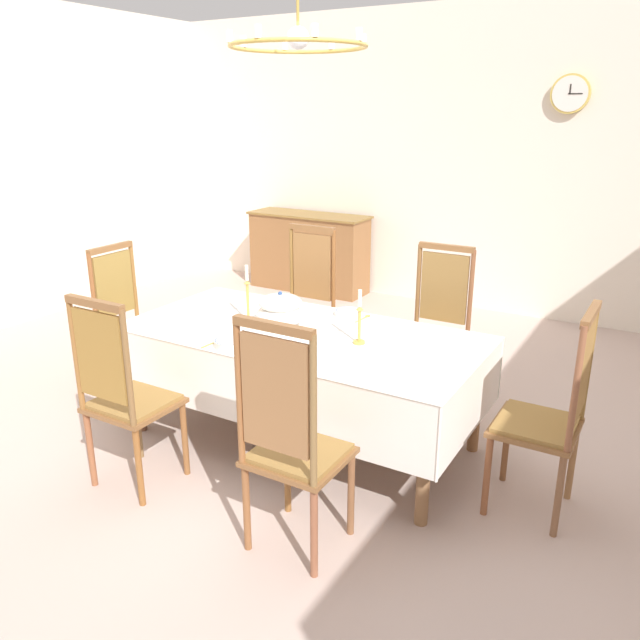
{
  "coord_description": "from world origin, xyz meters",
  "views": [
    {
      "loc": [
        1.97,
        -3.09,
        2.06
      ],
      "look_at": [
        0.09,
        0.1,
        0.82
      ],
      "focal_mm": 35.45,
      "sensor_mm": 36.0,
      "label": 1
    }
  ],
  "objects_px": {
    "dining_table": "(301,343)",
    "mounted_clock": "(570,94)",
    "bowl_near_right": "(348,312)",
    "chandelier": "(298,44)",
    "sideboard": "(309,252)",
    "chair_north_a": "(305,303)",
    "chair_north_b": "(436,327)",
    "bowl_near_left": "(230,343)",
    "spoon_primary": "(217,341)",
    "soup_tureen": "(281,310)",
    "chair_head_east": "(551,412)",
    "chair_head_west": "(129,319)",
    "chair_south_b": "(291,439)",
    "candlestick_west": "(248,299)",
    "spoon_secondary": "(366,317)",
    "candlestick_east": "(359,323)",
    "chair_south_a": "(123,392)"
  },
  "relations": [
    {
      "from": "dining_table",
      "to": "mounted_clock",
      "type": "bearing_deg",
      "value": 76.13
    },
    {
      "from": "bowl_near_right",
      "to": "chandelier",
      "type": "xyz_separation_m",
      "value": [
        -0.1,
        -0.43,
        1.62
      ]
    },
    {
      "from": "sideboard",
      "to": "chandelier",
      "type": "height_order",
      "value": "chandelier"
    },
    {
      "from": "chair_north_a",
      "to": "chair_north_b",
      "type": "xyz_separation_m",
      "value": [
        1.1,
        -0.0,
        -0.01
      ]
    },
    {
      "from": "bowl_near_left",
      "to": "sideboard",
      "type": "bearing_deg",
      "value": 114.68
    },
    {
      "from": "spoon_primary",
      "to": "dining_table",
      "type": "bearing_deg",
      "value": 53.32
    },
    {
      "from": "soup_tureen",
      "to": "sideboard",
      "type": "height_order",
      "value": "soup_tureen"
    },
    {
      "from": "chair_head_east",
      "to": "bowl_near_right",
      "type": "xyz_separation_m",
      "value": [
        -1.41,
        0.43,
        0.19
      ]
    },
    {
      "from": "chair_head_west",
      "to": "dining_table",
      "type": "bearing_deg",
      "value": 90.0
    },
    {
      "from": "dining_table",
      "to": "chair_head_east",
      "type": "height_order",
      "value": "chair_head_east"
    },
    {
      "from": "chair_north_b",
      "to": "dining_table",
      "type": "bearing_deg",
      "value": 60.44
    },
    {
      "from": "dining_table",
      "to": "chair_head_east",
      "type": "relative_size",
      "value": 1.92
    },
    {
      "from": "chair_head_west",
      "to": "bowl_near_right",
      "type": "bearing_deg",
      "value": 104.96
    },
    {
      "from": "chair_south_b",
      "to": "bowl_near_right",
      "type": "height_order",
      "value": "chair_south_b"
    },
    {
      "from": "candlestick_west",
      "to": "sideboard",
      "type": "bearing_deg",
      "value": 114.84
    },
    {
      "from": "chair_north_a",
      "to": "spoon_secondary",
      "type": "relative_size",
      "value": 6.73
    },
    {
      "from": "spoon_primary",
      "to": "chandelier",
      "type": "distance_m",
      "value": 1.72
    },
    {
      "from": "soup_tureen",
      "to": "sideboard",
      "type": "relative_size",
      "value": 0.21
    },
    {
      "from": "chair_north_b",
      "to": "chair_head_east",
      "type": "bearing_deg",
      "value": 136.0
    },
    {
      "from": "chair_head_west",
      "to": "mounted_clock",
      "type": "relative_size",
      "value": 3.17
    },
    {
      "from": "chair_head_east",
      "to": "soup_tureen",
      "type": "height_order",
      "value": "chair_head_east"
    },
    {
      "from": "chair_north_a",
      "to": "chair_head_west",
      "type": "xyz_separation_m",
      "value": [
        -0.95,
        -0.95,
        -0.03
      ]
    },
    {
      "from": "candlestick_east",
      "to": "chandelier",
      "type": "xyz_separation_m",
      "value": [
        -0.4,
        -0.0,
        1.51
      ]
    },
    {
      "from": "chair_south_b",
      "to": "spoon_primary",
      "type": "height_order",
      "value": "chair_south_b"
    },
    {
      "from": "chair_north_a",
      "to": "chair_head_east",
      "type": "xyz_separation_m",
      "value": [
        2.07,
        -0.95,
        -0.02
      ]
    },
    {
      "from": "chair_south_a",
      "to": "bowl_near_left",
      "type": "distance_m",
      "value": 0.65
    },
    {
      "from": "soup_tureen",
      "to": "candlestick_east",
      "type": "relative_size",
      "value": 0.93
    },
    {
      "from": "candlestick_west",
      "to": "bowl_near_right",
      "type": "relative_size",
      "value": 2.14
    },
    {
      "from": "chair_head_west",
      "to": "spoon_secondary",
      "type": "height_order",
      "value": "chair_head_west"
    },
    {
      "from": "bowl_near_right",
      "to": "chandelier",
      "type": "distance_m",
      "value": 1.68
    },
    {
      "from": "candlestick_west",
      "to": "chair_north_a",
      "type": "bearing_deg",
      "value": 99.52
    },
    {
      "from": "bowl_near_right",
      "to": "sideboard",
      "type": "xyz_separation_m",
      "value": [
        -1.95,
        2.69,
        -0.32
      ]
    },
    {
      "from": "candlestick_west",
      "to": "chandelier",
      "type": "distance_m",
      "value": 1.54
    },
    {
      "from": "chair_south_b",
      "to": "spoon_primary",
      "type": "bearing_deg",
      "value": 148.04
    },
    {
      "from": "spoon_primary",
      "to": "spoon_secondary",
      "type": "distance_m",
      "value": 1.03
    },
    {
      "from": "chair_south_a",
      "to": "sideboard",
      "type": "relative_size",
      "value": 0.8
    },
    {
      "from": "chair_head_east",
      "to": "candlestick_east",
      "type": "distance_m",
      "value": 1.15
    },
    {
      "from": "bowl_near_left",
      "to": "bowl_near_right",
      "type": "xyz_separation_m",
      "value": [
        0.32,
        0.86,
        -0.0
      ]
    },
    {
      "from": "chair_south_a",
      "to": "candlestick_east",
      "type": "distance_m",
      "value": 1.38
    },
    {
      "from": "chair_south_b",
      "to": "chair_head_east",
      "type": "relative_size",
      "value": 1.05
    },
    {
      "from": "chair_south_b",
      "to": "sideboard",
      "type": "height_order",
      "value": "chair_south_b"
    },
    {
      "from": "bowl_near_left",
      "to": "soup_tureen",
      "type": "bearing_deg",
      "value": 81.2
    },
    {
      "from": "dining_table",
      "to": "bowl_near_left",
      "type": "relative_size",
      "value": 12.02
    },
    {
      "from": "spoon_primary",
      "to": "spoon_secondary",
      "type": "bearing_deg",
      "value": 60.25
    },
    {
      "from": "chair_north_a",
      "to": "candlestick_west",
      "type": "relative_size",
      "value": 3.2
    },
    {
      "from": "chair_head_west",
      "to": "bowl_near_left",
      "type": "relative_size",
      "value": 6.09
    },
    {
      "from": "chair_north_a",
      "to": "soup_tureen",
      "type": "height_order",
      "value": "chair_north_a"
    },
    {
      "from": "chair_south_b",
      "to": "candlestick_west",
      "type": "relative_size",
      "value": 3.25
    },
    {
      "from": "spoon_primary",
      "to": "spoon_secondary",
      "type": "relative_size",
      "value": 1.0
    },
    {
      "from": "chair_south_b",
      "to": "chandelier",
      "type": "distance_m",
      "value": 2.09
    }
  ]
}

